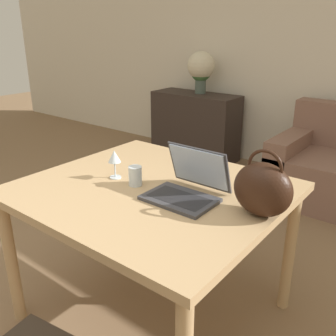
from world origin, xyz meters
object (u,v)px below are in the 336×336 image
(wine_glass, at_px, (114,158))
(drinking_glass, at_px, (135,176))
(flower_vase, at_px, (201,68))
(handbag, at_px, (263,189))
(laptop, at_px, (189,184))

(wine_glass, bearing_deg, drinking_glass, -2.24)
(drinking_glass, bearing_deg, flower_vase, 116.76)
(handbag, bearing_deg, laptop, -175.07)
(laptop, relative_size, handbag, 1.11)
(drinking_glass, bearing_deg, handbag, 8.40)
(drinking_glass, distance_m, handbag, 0.62)
(drinking_glass, bearing_deg, wine_glass, 177.76)
(laptop, distance_m, handbag, 0.34)
(handbag, height_order, flower_vase, flower_vase)
(flower_vase, bearing_deg, laptop, -57.60)
(handbag, bearing_deg, drinking_glass, -171.60)
(laptop, distance_m, drinking_glass, 0.28)
(drinking_glass, relative_size, handbag, 0.34)
(wine_glass, relative_size, handbag, 0.52)
(laptop, bearing_deg, flower_vase, 122.40)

